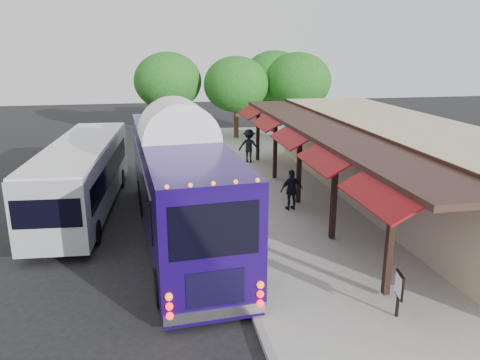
{
  "coord_description": "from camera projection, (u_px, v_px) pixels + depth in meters",
  "views": [
    {
      "loc": [
        -2.3,
        -14.61,
        6.81
      ],
      "look_at": [
        0.92,
        2.52,
        1.8
      ],
      "focal_mm": 35.0,
      "sensor_mm": 36.0,
      "label": 1
    }
  ],
  "objects": [
    {
      "name": "ground",
      "position": [
        227.0,
        251.0,
        16.09
      ],
      "size": [
        90.0,
        90.0,
        0.0
      ],
      "primitive_type": "plane",
      "color": "black",
      "rests_on": "ground"
    },
    {
      "name": "sidewalk",
      "position": [
        324.0,
        204.0,
        20.74
      ],
      "size": [
        10.0,
        40.0,
        0.15
      ],
      "primitive_type": "cube",
      "color": "#9E9B93",
      "rests_on": "ground"
    },
    {
      "name": "curb",
      "position": [
        213.0,
        211.0,
        19.86
      ],
      "size": [
        0.2,
        40.0,
        0.16
      ],
      "primitive_type": "cube",
      "color": "gray",
      "rests_on": "ground"
    },
    {
      "name": "station_shelter",
      "position": [
        398.0,
        161.0,
        20.85
      ],
      "size": [
        8.15,
        20.0,
        3.6
      ],
      "color": "tan",
      "rests_on": "ground"
    },
    {
      "name": "coach_bus",
      "position": [
        180.0,
        180.0,
        16.85
      ],
      "size": [
        3.53,
        12.64,
        4.0
      ],
      "rotation": [
        0.0,
        0.0,
        0.07
      ],
      "color": "#1A0755",
      "rests_on": "ground"
    },
    {
      "name": "city_bus",
      "position": [
        83.0,
        174.0,
        19.72
      ],
      "size": [
        3.11,
        11.04,
        2.93
      ],
      "rotation": [
        0.0,
        0.0,
        -0.07
      ],
      "color": "#97999F",
      "rests_on": "ground"
    },
    {
      "name": "ped_a",
      "position": [
        258.0,
        243.0,
        13.97
      ],
      "size": [
        0.79,
        0.6,
        1.95
      ],
      "primitive_type": "imported",
      "rotation": [
        0.0,
        0.0,
        0.21
      ],
      "color": "black",
      "rests_on": "sidewalk"
    },
    {
      "name": "ped_b",
      "position": [
        215.0,
        168.0,
        22.98
      ],
      "size": [
        1.02,
        0.9,
        1.78
      ],
      "primitive_type": "imported",
      "rotation": [
        0.0,
        0.0,
        3.44
      ],
      "color": "black",
      "rests_on": "sidewalk"
    },
    {
      "name": "ped_c",
      "position": [
        292.0,
        190.0,
        19.54
      ],
      "size": [
        1.06,
        0.57,
        1.72
      ],
      "primitive_type": "imported",
      "rotation": [
        0.0,
        0.0,
        3.3
      ],
      "color": "black",
      "rests_on": "sidewalk"
    },
    {
      "name": "ped_d",
      "position": [
        249.0,
        146.0,
        27.62
      ],
      "size": [
        1.44,
        1.1,
        1.97
      ],
      "primitive_type": "imported",
      "rotation": [
        0.0,
        0.0,
        2.81
      ],
      "color": "black",
      "rests_on": "sidewalk"
    },
    {
      "name": "sign_board",
      "position": [
        399.0,
        287.0,
        11.73
      ],
      "size": [
        0.15,
        0.55,
        1.21
      ],
      "rotation": [
        0.0,
        0.0,
        -0.18
      ],
      "color": "black",
      "rests_on": "sidewalk"
    },
    {
      "name": "tree_left",
      "position": [
        236.0,
        84.0,
        34.3
      ],
      "size": [
        4.79,
        4.79,
        6.14
      ],
      "color": "#382314",
      "rests_on": "ground"
    },
    {
      "name": "tree_mid",
      "position": [
        275.0,
        79.0,
        36.56
      ],
      "size": [
        5.08,
        5.08,
        6.51
      ],
      "color": "#382314",
      "rests_on": "ground"
    },
    {
      "name": "tree_right",
      "position": [
        298.0,
        81.0,
        35.03
      ],
      "size": [
        5.0,
        5.0,
        6.4
      ],
      "color": "#382314",
      "rests_on": "ground"
    },
    {
      "name": "tree_far",
      "position": [
        168.0,
        81.0,
        34.69
      ],
      "size": [
        5.02,
        5.02,
        6.42
      ],
      "color": "#382314",
      "rests_on": "ground"
    }
  ]
}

